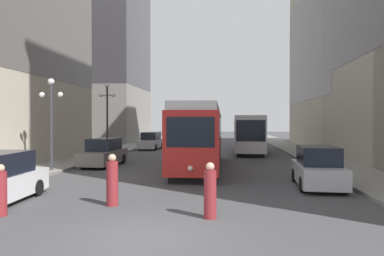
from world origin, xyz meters
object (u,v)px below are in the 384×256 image
Objects in this scene: parked_car_right_far at (318,168)px; pedestrian_crossing_near at (112,182)px; parked_car_left_near at (151,141)px; lamp_post_left_near at (51,110)px; streetcar at (199,135)px; parked_car_left_far at (104,153)px; pedestrian_on_sidewalk at (1,192)px; lamp_post_left_far at (107,108)px; transit_bus at (248,132)px; pedestrian_crossing_far at (210,192)px.

pedestrian_crossing_near is at bearing 32.06° from parked_car_right_far.
parked_car_left_near is 18.19m from lamp_post_left_near.
pedestrian_crossing_near is 0.34× the size of lamp_post_left_near.
streetcar is at bearing -65.41° from parked_car_left_near.
pedestrian_crossing_near is (4.20, -25.50, -0.01)m from parked_car_left_near.
parked_car_left_far is 12.73m from pedestrian_on_sidewalk.
lamp_post_left_far reaches higher than streetcar.
parked_car_left_far is at bearing -72.97° from lamp_post_left_far.
lamp_post_left_far reaches higher than transit_bus.
streetcar is 7.45× the size of pedestrian_crossing_far.
transit_bus reaches higher than parked_car_right_far.
streetcar is 10.66m from pedestrian_crossing_near.
transit_bus is at bearing 25.84° from lamp_post_left_far.
parked_car_left_far reaches higher than pedestrian_crossing_near.
lamp_post_left_far reaches higher than pedestrian_crossing_near.
lamp_post_left_far is at bearing 108.28° from parked_car_left_far.
parked_car_left_far is at bearing -128.62° from transit_bus.
lamp_post_left_far reaches higher than pedestrian_on_sidewalk.
transit_bus reaches higher than parked_car_left_near.
streetcar is at bearing -29.31° from pedestrian_crossing_far.
pedestrian_crossing_near is at bearing -102.77° from streetcar.
streetcar is 2.40× the size of lamp_post_left_near.
pedestrian_crossing_near is (-7.97, -4.36, -0.01)m from parked_car_right_far.
streetcar is 13.17m from pedestrian_on_sidewalk.
streetcar is 2.62× the size of parked_car_left_far.
parked_car_left_near is 24.40m from parked_car_right_far.
pedestrian_crossing_near reaches higher than pedestrian_on_sidewalk.
parked_car_left_near is 0.80× the size of lamp_post_left_far.
lamp_post_left_near is at bearing -90.00° from lamp_post_left_far.
pedestrian_crossing_far is at bearing -27.37° from pedestrian_on_sidewalk.
lamp_post_left_far is at bearing -101.23° from parked_car_left_near.
parked_car_right_far is 2.74× the size of pedestrian_on_sidewalk.
streetcar is 8.41m from parked_car_right_far.
parked_car_right_far is at bearing -27.36° from parked_car_left_far.
parked_car_left_far is (-0.00, -14.51, -0.00)m from parked_car_left_near.
pedestrian_crossing_far is at bearing -94.31° from transit_bus.
parked_car_right_far is 2.45× the size of pedestrian_crossing_near.
parked_car_left_near and parked_car_left_far have the same top height.
transit_bus is at bearing 39.59° from pedestrian_on_sidewalk.
lamp_post_left_near is 0.87× the size of lamp_post_left_far.
transit_bus is at bearing -12.03° from parked_car_left_near.
streetcar is 11.80m from pedestrian_crossing_far.
parked_car_left_far is at bearing -25.21° from parked_car_right_far.
pedestrian_on_sidewalk is at bearing -108.38° from transit_bus.
parked_car_right_far is at bearing -46.86° from streetcar.
lamp_post_left_near is at bearing -9.68° from parked_car_right_far.
pedestrian_on_sidewalk is at bearing 32.21° from parked_car_right_far.
transit_bus is 6.96× the size of pedestrian_crossing_near.
parked_car_right_far is at bearing -1.73° from pedestrian_on_sidewalk.
streetcar is 16.50m from parked_car_left_near.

